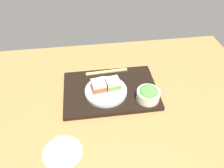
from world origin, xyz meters
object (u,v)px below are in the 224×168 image
sandwich_far (99,87)px  chopsticks_pair (107,72)px  salad_bowl (148,94)px  coffee_cup (62,150)px  sandwich_near (113,84)px  sandwich_plate (106,91)px

sandwich_far → chopsticks_pair: bearing=-109.4°
salad_bowl → coffee_cup: bearing=29.1°
sandwich_far → salad_bowl: 22.85cm
sandwich_near → sandwich_far: bearing=9.0°
sandwich_far → chopsticks_pair: 16.95cm
sandwich_near → chopsticks_pair: size_ratio=0.33×
chopsticks_pair → sandwich_far: bearing=70.6°
chopsticks_pair → coffee_cup: coffee_cup is taller
sandwich_plate → chopsticks_pair: (-2.08, -14.90, -0.53)cm
sandwich_far → sandwich_near: bearing=-171.0°
coffee_cup → chopsticks_pair: bearing=-117.1°
sandwich_near → sandwich_far: (6.71, 1.06, 0.31)cm
salad_bowl → coffee_cup: size_ratio=0.70×
sandwich_near → salad_bowl: bearing=154.6°
sandwich_plate → chopsticks_pair: 15.06cm
sandwich_far → chopsticks_pair: sandwich_far is taller
chopsticks_pair → sandwich_plate: bearing=82.0°
sandwich_far → coffee_cup: size_ratio=0.47×
sandwich_plate → sandwich_near: sandwich_near is taller
sandwich_far → chopsticks_pair: (-5.43, -15.43, -4.42)cm
sandwich_far → chopsticks_pair: size_ratio=0.32×
chopsticks_pair → coffee_cup: size_ratio=1.46×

